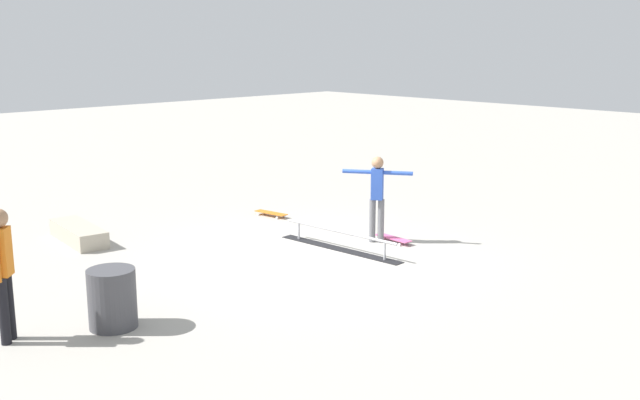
% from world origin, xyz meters
% --- Properties ---
extents(ground_plane, '(60.00, 60.00, 0.00)m').
position_xyz_m(ground_plane, '(0.00, 0.00, 0.00)').
color(ground_plane, '#ADA89E').
extents(grind_rail, '(2.76, 0.40, 0.36)m').
position_xyz_m(grind_rail, '(0.02, -0.59, 0.16)').
color(grind_rail, black).
rests_on(grind_rail, ground_plane).
extents(skate_ledge, '(1.78, 0.77, 0.32)m').
position_xyz_m(skate_ledge, '(3.86, 2.57, 0.16)').
color(skate_ledge, '#B2A893').
rests_on(skate_ledge, ground_plane).
extents(skater_main, '(1.15, 0.78, 1.64)m').
position_xyz_m(skater_main, '(-0.10, -1.46, 0.95)').
color(skater_main, slate).
rests_on(skater_main, ground_plane).
extents(skateboard_main, '(0.81, 0.30, 0.09)m').
position_xyz_m(skateboard_main, '(-0.33, -1.68, 0.07)').
color(skateboard_main, '#E05993').
rests_on(skateboard_main, ground_plane).
extents(bystander_orange_shirt, '(0.34, 0.33, 1.73)m').
position_xyz_m(bystander_orange_shirt, '(-0.03, 5.49, 0.98)').
color(bystander_orange_shirt, black).
rests_on(bystander_orange_shirt, ground_plane).
extents(loose_skateboard_orange, '(0.82, 0.34, 0.09)m').
position_xyz_m(loose_skateboard_orange, '(2.89, -1.40, 0.07)').
color(loose_skateboard_orange, orange).
rests_on(loose_skateboard_orange, ground_plane).
extents(trash_bin, '(0.64, 0.64, 0.81)m').
position_xyz_m(trash_bin, '(-0.52, 4.29, 0.40)').
color(trash_bin, '#47474C').
rests_on(trash_bin, ground_plane).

